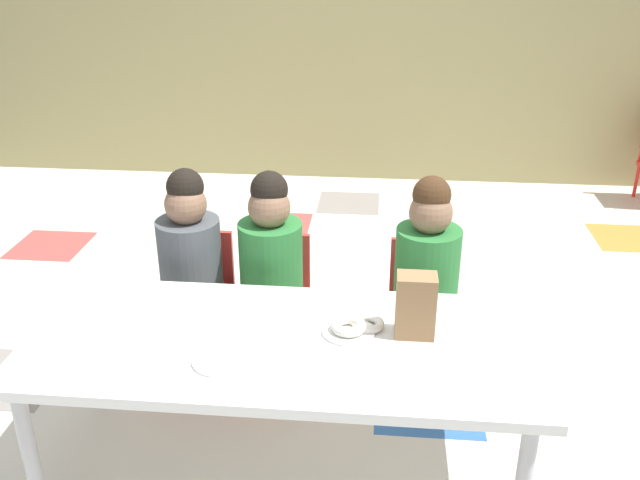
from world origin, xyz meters
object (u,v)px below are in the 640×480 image
(craft_table, at_px, (281,351))
(seated_child_middle_seat, at_px, (271,258))
(paper_plate_near_edge, at_px, (348,331))
(paper_plate_center_table, at_px, (221,360))
(seated_child_near_camera, at_px, (191,254))
(paper_bag_brown, at_px, (416,306))
(donut_powdered_loose, at_px, (368,324))
(seated_child_far_right, at_px, (427,264))
(donut_powdered_on_plate, at_px, (348,326))

(craft_table, height_order, seated_child_middle_seat, seated_child_middle_seat)
(craft_table, relative_size, paper_plate_near_edge, 9.37)
(seated_child_middle_seat, bearing_deg, paper_plate_near_edge, -56.93)
(paper_plate_near_edge, distance_m, paper_plate_center_table, 0.44)
(seated_child_near_camera, height_order, paper_plate_near_edge, seated_child_near_camera)
(seated_child_near_camera, bearing_deg, paper_bag_brown, -30.13)
(seated_child_middle_seat, xyz_separation_m, donut_powdered_loose, (0.41, -0.49, 0.01))
(paper_plate_center_table, bearing_deg, donut_powdered_loose, 28.46)
(craft_table, distance_m, paper_plate_near_edge, 0.23)
(donut_powdered_loose, bearing_deg, seated_child_near_camera, 146.57)
(seated_child_far_right, relative_size, paper_plate_center_table, 5.10)
(craft_table, relative_size, seated_child_far_right, 1.84)
(seated_child_near_camera, xyz_separation_m, paper_bag_brown, (0.90, -0.52, 0.10))
(paper_bag_brown, distance_m, paper_plate_center_table, 0.65)
(seated_child_far_right, xyz_separation_m, donut_powdered_on_plate, (-0.29, -0.53, 0.02))
(seated_child_middle_seat, height_order, seated_child_far_right, same)
(craft_table, height_order, donut_powdered_on_plate, donut_powdered_on_plate)
(seated_child_middle_seat, bearing_deg, donut_powdered_on_plate, -56.93)
(paper_bag_brown, relative_size, donut_powdered_loose, 1.96)
(seated_child_middle_seat, xyz_separation_m, seated_child_far_right, (0.63, 0.00, 0.00))
(donut_powdered_on_plate, distance_m, donut_powdered_loose, 0.08)
(donut_powdered_loose, bearing_deg, paper_bag_brown, -10.93)
(seated_child_near_camera, xyz_separation_m, donut_powdered_loose, (0.75, -0.49, 0.01))
(seated_child_middle_seat, xyz_separation_m, donut_powdered_on_plate, (0.35, -0.53, 0.02))
(seated_child_far_right, xyz_separation_m, paper_plate_center_table, (-0.67, -0.74, -0.00))
(paper_bag_brown, distance_m, paper_plate_near_edge, 0.24)
(seated_child_near_camera, bearing_deg, seated_child_far_right, 0.00)
(donut_powdered_on_plate, relative_size, donut_powdered_loose, 1.07)
(craft_table, distance_m, seated_child_near_camera, 0.75)
(seated_child_middle_seat, distance_m, paper_plate_near_edge, 0.64)
(seated_child_far_right, bearing_deg, seated_child_middle_seat, 180.00)
(seated_child_middle_seat, xyz_separation_m, paper_plate_near_edge, (0.35, -0.53, -0.00))
(seated_child_far_right, height_order, paper_plate_near_edge, seated_child_far_right)
(craft_table, relative_size, donut_powdered_on_plate, 14.14)
(seated_child_middle_seat, height_order, paper_bag_brown, seated_child_middle_seat)
(seated_child_far_right, bearing_deg, paper_plate_center_table, -132.37)
(seated_child_middle_seat, distance_m, paper_bag_brown, 0.78)
(seated_child_middle_seat, height_order, donut_powdered_on_plate, seated_child_middle_seat)
(donut_powdered_on_plate, bearing_deg, seated_child_far_right, 61.72)
(paper_plate_near_edge, relative_size, paper_plate_center_table, 1.00)
(seated_child_middle_seat, height_order, paper_plate_center_table, seated_child_middle_seat)
(seated_child_middle_seat, distance_m, donut_powdered_on_plate, 0.64)
(seated_child_middle_seat, xyz_separation_m, paper_plate_center_table, (-0.04, -0.74, -0.00))
(paper_bag_brown, bearing_deg, paper_plate_near_edge, -177.80)
(paper_bag_brown, xyz_separation_m, donut_powdered_on_plate, (-0.22, -0.01, -0.09))
(craft_table, height_order, paper_plate_center_table, paper_plate_center_table)
(seated_child_near_camera, distance_m, donut_powdered_loose, 0.90)
(seated_child_near_camera, xyz_separation_m, paper_plate_near_edge, (0.68, -0.53, -0.00))
(paper_plate_center_table, relative_size, donut_powdered_loose, 1.61)
(seated_child_near_camera, distance_m, donut_powdered_on_plate, 0.87)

